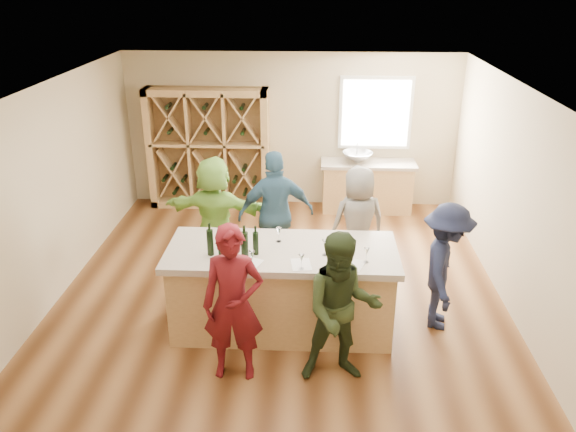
{
  "coord_description": "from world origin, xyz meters",
  "views": [
    {
      "loc": [
        0.43,
        -6.48,
        4.09
      ],
      "look_at": [
        0.1,
        0.2,
        1.15
      ],
      "focal_mm": 35.0,
      "sensor_mm": 36.0,
      "label": 1
    }
  ],
  "objects_px": {
    "tasting_counter_base": "(282,292)",
    "wine_bottle_c": "(230,242)",
    "person_server": "(445,267)",
    "person_far_left": "(215,214)",
    "wine_rack": "(209,149)",
    "wine_bottle_e": "(256,243)",
    "person_near_right": "(342,309)",
    "wine_bottle_d": "(245,246)",
    "person_near_left": "(233,304)",
    "wine_bottle_a": "(210,242)",
    "sink": "(357,157)",
    "person_far_mid": "(276,214)",
    "wine_bottle_b": "(221,246)",
    "person_far_right": "(358,223)"
  },
  "relations": [
    {
      "from": "wine_bottle_c",
      "to": "person_near_left",
      "type": "bearing_deg",
      "value": -80.27
    },
    {
      "from": "person_far_mid",
      "to": "sink",
      "type": "bearing_deg",
      "value": -131.68
    },
    {
      "from": "person_near_right",
      "to": "person_server",
      "type": "distance_m",
      "value": 1.66
    },
    {
      "from": "person_near_left",
      "to": "person_near_right",
      "type": "relative_size",
      "value": 1.03
    },
    {
      "from": "person_server",
      "to": "person_far_left",
      "type": "bearing_deg",
      "value": 77.07
    },
    {
      "from": "sink",
      "to": "tasting_counter_base",
      "type": "relative_size",
      "value": 0.21
    },
    {
      "from": "wine_bottle_e",
      "to": "person_near_right",
      "type": "bearing_deg",
      "value": -38.31
    },
    {
      "from": "wine_rack",
      "to": "wine_bottle_e",
      "type": "distance_m",
      "value": 4.22
    },
    {
      "from": "tasting_counter_base",
      "to": "person_near_right",
      "type": "height_order",
      "value": "person_near_right"
    },
    {
      "from": "person_near_right",
      "to": "wine_bottle_a",
      "type": "bearing_deg",
      "value": 148.39
    },
    {
      "from": "person_server",
      "to": "person_far_left",
      "type": "distance_m",
      "value": 3.3
    },
    {
      "from": "sink",
      "to": "wine_bottle_d",
      "type": "distance_m",
      "value": 4.36
    },
    {
      "from": "wine_bottle_b",
      "to": "person_far_left",
      "type": "height_order",
      "value": "person_far_left"
    },
    {
      "from": "person_far_right",
      "to": "person_near_right",
      "type": "bearing_deg",
      "value": 65.92
    },
    {
      "from": "person_near_right",
      "to": "tasting_counter_base",
      "type": "bearing_deg",
      "value": 121.34
    },
    {
      "from": "sink",
      "to": "person_far_mid",
      "type": "height_order",
      "value": "person_far_mid"
    },
    {
      "from": "person_far_left",
      "to": "person_near_left",
      "type": "bearing_deg",
      "value": 109.85
    },
    {
      "from": "wine_rack",
      "to": "wine_bottle_b",
      "type": "xyz_separation_m",
      "value": [
        0.89,
        -4.12,
        0.12
      ]
    },
    {
      "from": "wine_bottle_a",
      "to": "wine_bottle_e",
      "type": "bearing_deg",
      "value": 4.31
    },
    {
      "from": "person_far_right",
      "to": "tasting_counter_base",
      "type": "bearing_deg",
      "value": 38.07
    },
    {
      "from": "wine_bottle_e",
      "to": "person_far_right",
      "type": "xyz_separation_m",
      "value": [
        1.28,
        1.52,
        -0.4
      ]
    },
    {
      "from": "sink",
      "to": "wine_bottle_c",
      "type": "xyz_separation_m",
      "value": [
        -1.72,
        -3.96,
        0.22
      ]
    },
    {
      "from": "tasting_counter_base",
      "to": "person_far_mid",
      "type": "height_order",
      "value": "person_far_mid"
    },
    {
      "from": "wine_bottle_b",
      "to": "person_far_mid",
      "type": "relative_size",
      "value": 0.15
    },
    {
      "from": "wine_bottle_c",
      "to": "wine_bottle_a",
      "type": "bearing_deg",
      "value": -172.9
    },
    {
      "from": "wine_bottle_b",
      "to": "wine_bottle_e",
      "type": "distance_m",
      "value": 0.4
    },
    {
      "from": "person_near_right",
      "to": "person_far_right",
      "type": "bearing_deg",
      "value": 76.65
    },
    {
      "from": "wine_bottle_b",
      "to": "person_near_left",
      "type": "xyz_separation_m",
      "value": [
        0.22,
        -0.67,
        -0.33
      ]
    },
    {
      "from": "wine_bottle_a",
      "to": "wine_bottle_e",
      "type": "relative_size",
      "value": 1.14
    },
    {
      "from": "wine_bottle_a",
      "to": "person_near_right",
      "type": "distance_m",
      "value": 1.7
    },
    {
      "from": "sink",
      "to": "tasting_counter_base",
      "type": "distance_m",
      "value": 4.01
    },
    {
      "from": "tasting_counter_base",
      "to": "person_server",
      "type": "bearing_deg",
      "value": 4.5
    },
    {
      "from": "sink",
      "to": "wine_bottle_d",
      "type": "xyz_separation_m",
      "value": [
        -1.54,
        -4.08,
        0.23
      ]
    },
    {
      "from": "person_near_right",
      "to": "person_far_left",
      "type": "height_order",
      "value": "same"
    },
    {
      "from": "wine_bottle_a",
      "to": "person_far_right",
      "type": "bearing_deg",
      "value": 40.86
    },
    {
      "from": "person_near_left",
      "to": "person_near_right",
      "type": "xyz_separation_m",
      "value": [
        1.14,
        0.0,
        -0.03
      ]
    },
    {
      "from": "wine_rack",
      "to": "person_near_left",
      "type": "relative_size",
      "value": 1.24
    },
    {
      "from": "person_near_left",
      "to": "person_far_mid",
      "type": "height_order",
      "value": "person_far_mid"
    },
    {
      "from": "wine_bottle_d",
      "to": "person_far_mid",
      "type": "bearing_deg",
      "value": 81.9
    },
    {
      "from": "wine_bottle_c",
      "to": "wine_bottle_d",
      "type": "xyz_separation_m",
      "value": [
        0.18,
        -0.12,
        0.01
      ]
    },
    {
      "from": "wine_bottle_c",
      "to": "person_far_mid",
      "type": "distance_m",
      "value": 1.63
    },
    {
      "from": "sink",
      "to": "wine_bottle_b",
      "type": "height_order",
      "value": "wine_bottle_b"
    },
    {
      "from": "tasting_counter_base",
      "to": "wine_bottle_c",
      "type": "xyz_separation_m",
      "value": [
        -0.59,
        -0.15,
        0.74
      ]
    },
    {
      "from": "person_far_mid",
      "to": "tasting_counter_base",
      "type": "bearing_deg",
      "value": 83.42
    },
    {
      "from": "wine_bottle_c",
      "to": "person_server",
      "type": "xyz_separation_m",
      "value": [
        2.54,
        0.3,
        -0.43
      ]
    },
    {
      "from": "wine_bottle_d",
      "to": "person_near_left",
      "type": "height_order",
      "value": "person_near_left"
    },
    {
      "from": "sink",
      "to": "wine_rack",
      "type": "bearing_deg",
      "value": 178.51
    },
    {
      "from": "person_server",
      "to": "person_far_mid",
      "type": "bearing_deg",
      "value": 70.93
    },
    {
      "from": "wine_bottle_e",
      "to": "wine_bottle_c",
      "type": "bearing_deg",
      "value": -177.81
    },
    {
      "from": "wine_rack",
      "to": "person_far_right",
      "type": "xyz_separation_m",
      "value": [
        2.56,
        -2.5,
        -0.28
      ]
    }
  ]
}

